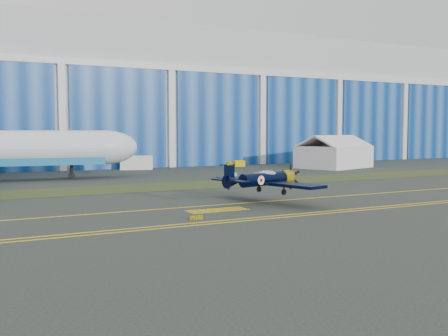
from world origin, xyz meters
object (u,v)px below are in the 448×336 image
shipping_container (136,163)px  tug (239,163)px  tent (334,151)px  warbird (263,179)px

shipping_container → tug: shipping_container is taller
tent → tug: tent is taller
tent → tug: 19.80m
warbird → shipping_container: size_ratio=2.57×
tug → warbird: bearing=-104.8°
warbird → tent: tent is taller
tug → tent: bearing=-26.0°
warbird → tug: warbird is taller
tent → tug: bearing=124.0°
tent → warbird: bearing=-155.0°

